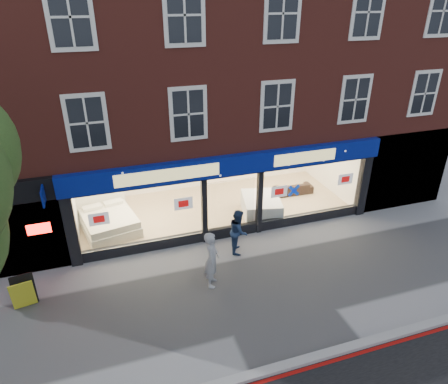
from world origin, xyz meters
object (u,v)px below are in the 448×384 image
pedestrian_grey (212,259)px  pedestrian_blue (238,231)px  sofa (293,188)px  display_bed (108,220)px  a_board (23,292)px  mattress_stack (261,206)px

pedestrian_grey → pedestrian_blue: (1.39, 1.44, -0.12)m
sofa → display_bed: bearing=5.4°
display_bed → pedestrian_grey: size_ratio=1.42×
display_bed → pedestrian_grey: 5.07m
display_bed → pedestrian_grey: (2.83, -4.18, 0.46)m
a_board → pedestrian_grey: pedestrian_grey is taller
sofa → a_board: bearing=22.1°
sofa → pedestrian_blue: 5.04m
mattress_stack → pedestrian_grey: pedestrian_grey is taller
pedestrian_blue → mattress_stack: bearing=-21.0°
mattress_stack → pedestrian_grey: bearing=-131.9°
sofa → pedestrian_grey: pedestrian_grey is taller
pedestrian_blue → sofa: bearing=-29.9°
a_board → display_bed: bearing=43.3°
display_bed → pedestrian_blue: (4.22, -2.74, 0.34)m
mattress_stack → sofa: (2.10, 1.26, -0.11)m
display_bed → a_board: size_ratio=2.69×
a_board → pedestrian_grey: size_ratio=0.53×
mattress_stack → pedestrian_grey: size_ratio=1.13×
display_bed → mattress_stack: bearing=-18.7°
a_board → pedestrian_blue: 6.84m
display_bed → pedestrian_grey: pedestrian_grey is taller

